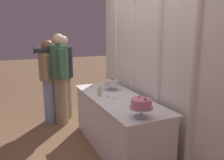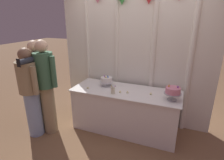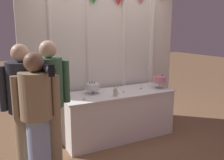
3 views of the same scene
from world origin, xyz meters
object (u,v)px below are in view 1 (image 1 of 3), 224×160
object	(u,v)px
tealight_near_left	(108,97)
guest_man_pink_jacket	(49,79)
cake_display_nearleft	(112,83)
guest_man_dark_suit	(60,76)
cake_table	(117,123)
flower_vase	(100,92)
tealight_far_right	(132,106)
guest_girl_blue_dress	(64,74)
tealight_far_left	(91,87)
cake_display_nearright	(141,104)
tealight_near_right	(113,99)

from	to	relation	value
tealight_near_left	guest_man_pink_jacket	world-z (taller)	guest_man_pink_jacket
cake_display_nearleft	guest_man_dark_suit	xyz separation A→B (m)	(-0.83, -0.65, 0.03)
cake_table	flower_vase	distance (m)	0.53
flower_vase	cake_display_nearleft	bearing A→B (deg)	129.13
cake_display_nearleft	tealight_far_right	distance (m)	0.86
flower_vase	guest_girl_blue_dress	world-z (taller)	guest_girl_blue_dress
tealight_far_left	tealight_far_right	bearing A→B (deg)	7.98
tealight_far_left	guest_man_pink_jacket	xyz separation A→B (m)	(-0.77, -0.55, 0.05)
tealight_far_left	guest_man_dark_suit	size ratio (longest dim) A/B	0.03
cake_display_nearright	tealight_far_left	xyz separation A→B (m)	(-1.43, -0.08, -0.14)
cake_table	tealight_far_left	size ratio (longest dim) A/B	38.08
tealight_near_right	guest_man_pink_jacket	distance (m)	1.62
cake_display_nearleft	tealight_far_right	size ratio (longest dim) A/B	5.93
cake_display_nearleft	tealight_near_right	distance (m)	0.51
cake_table	tealight_far_right	xyz separation A→B (m)	(0.44, -0.02, 0.40)
cake_display_nearleft	guest_man_dark_suit	world-z (taller)	guest_man_dark_suit
cake_display_nearleft	tealight_far_left	distance (m)	0.38
guest_man_pink_jacket	guest_girl_blue_dress	bearing A→B (deg)	108.40
cake_table	tealight_near_right	xyz separation A→B (m)	(0.06, -0.09, 0.40)
tealight_far_right	guest_girl_blue_dress	bearing A→B (deg)	-167.97
tealight_near_right	guest_girl_blue_dress	world-z (taller)	guest_girl_blue_dress
guest_man_pink_jacket	cake_display_nearright	bearing A→B (deg)	15.88
flower_vase	guest_man_pink_jacket	distance (m)	1.37
guest_man_dark_suit	guest_man_pink_jacket	bearing A→B (deg)	-140.72
tealight_near_left	tealight_far_right	size ratio (longest dim) A/B	0.97
flower_vase	guest_girl_blue_dress	bearing A→B (deg)	-170.68
tealight_near_left	guest_girl_blue_dress	world-z (taller)	guest_girl_blue_dress
flower_vase	guest_man_pink_jacket	size ratio (longest dim) A/B	0.10
tealight_far_left	cake_table	bearing A→B (deg)	14.53
tealight_near_right	tealight_far_right	size ratio (longest dim) A/B	0.93
tealight_near_left	tealight_near_right	bearing A→B (deg)	16.44
cake_display_nearleft	flower_vase	world-z (taller)	cake_display_nearleft
cake_display_nearleft	tealight_far_right	world-z (taller)	cake_display_nearleft
tealight_far_left	tealight_near_left	xyz separation A→B (m)	(0.60, 0.05, -0.00)
cake_table	tealight_far_right	size ratio (longest dim) A/B	44.07
tealight_near_left	cake_display_nearright	bearing A→B (deg)	2.19
cake_display_nearright	tealight_near_left	bearing A→B (deg)	-177.81
tealight_far_left	guest_man_dark_suit	bearing A→B (deg)	-145.87
flower_vase	guest_man_pink_jacket	bearing A→B (deg)	-158.11
tealight_far_right	guest_girl_blue_dress	world-z (taller)	guest_girl_blue_dress
tealight_far_right	guest_man_dark_suit	world-z (taller)	guest_man_dark_suit
tealight_near_right	guest_man_dark_suit	xyz separation A→B (m)	(-1.29, -0.47, 0.13)
cake_display_nearright	tealight_near_right	bearing A→B (deg)	179.77
cake_display_nearright	flower_vase	size ratio (longest dim) A/B	1.68
cake_table	cake_display_nearleft	world-z (taller)	cake_display_nearleft
guest_man_dark_suit	cake_table	bearing A→B (deg)	24.50
tealight_near_left	tealight_near_right	xyz separation A→B (m)	(0.12, 0.03, -0.00)
tealight_far_left	tealight_far_right	world-z (taller)	same
cake_table	tealight_near_left	xyz separation A→B (m)	(-0.06, -0.12, 0.40)
tealight_far_right	cake_table	bearing A→B (deg)	177.96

